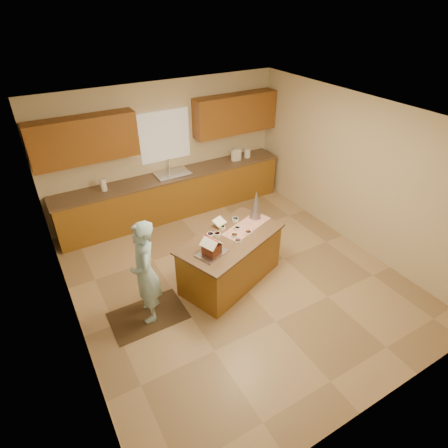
{
  "coord_description": "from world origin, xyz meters",
  "views": [
    {
      "loc": [
        -2.58,
        -4.05,
        4.16
      ],
      "look_at": [
        -0.1,
        0.2,
        1.0
      ],
      "focal_mm": 29.78,
      "sensor_mm": 36.0,
      "label": 1
    }
  ],
  "objects_px": {
    "island_base": "(231,260)",
    "tinsel_tree": "(256,205)",
    "gingerbread_house": "(212,247)",
    "boy": "(145,273)"
  },
  "relations": [
    {
      "from": "boy",
      "to": "gingerbread_house",
      "type": "height_order",
      "value": "boy"
    },
    {
      "from": "boy",
      "to": "gingerbread_house",
      "type": "bearing_deg",
      "value": 96.06
    },
    {
      "from": "island_base",
      "to": "gingerbread_house",
      "type": "relative_size",
      "value": 5.03
    },
    {
      "from": "tinsel_tree",
      "to": "gingerbread_house",
      "type": "relative_size",
      "value": 1.54
    },
    {
      "from": "gingerbread_house",
      "to": "boy",
      "type": "bearing_deg",
      "value": 172.48
    },
    {
      "from": "island_base",
      "to": "gingerbread_house",
      "type": "height_order",
      "value": "gingerbread_house"
    },
    {
      "from": "island_base",
      "to": "boy",
      "type": "height_order",
      "value": "boy"
    },
    {
      "from": "tinsel_tree",
      "to": "boy",
      "type": "xyz_separation_m",
      "value": [
        -2.1,
        -0.39,
        -0.29
      ]
    },
    {
      "from": "tinsel_tree",
      "to": "island_base",
      "type": "bearing_deg",
      "value": -155.89
    },
    {
      "from": "island_base",
      "to": "tinsel_tree",
      "type": "relative_size",
      "value": 3.27
    }
  ]
}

